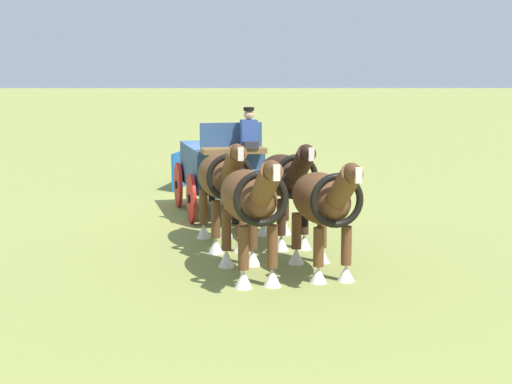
{
  "coord_description": "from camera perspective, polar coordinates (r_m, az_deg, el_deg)",
  "views": [
    {
      "loc": [
        20.37,
        0.8,
        3.65
      ],
      "look_at": [
        4.4,
        0.86,
        1.2
      ],
      "focal_mm": 58.67,
      "sensor_mm": 36.0,
      "label": 1
    }
  ],
  "objects": [
    {
      "name": "draft_horse_lead_near",
      "position": [
        14.52,
        4.61,
        -0.7
      ],
      "size": [
        3.0,
        1.31,
        2.14
      ],
      "color": "brown",
      "rests_on": "ground"
    },
    {
      "name": "draft_horse_rear_near",
      "position": [
        16.98,
        2.01,
        0.86
      ],
      "size": [
        3.16,
        1.31,
        2.19
      ],
      "color": "#331E14",
      "rests_on": "ground"
    },
    {
      "name": "draft_horse_lead_off",
      "position": [
        14.18,
        -0.41,
        -0.59
      ],
      "size": [
        3.14,
        1.33,
        2.22
      ],
      "color": "brown",
      "rests_on": "ground"
    },
    {
      "name": "sponsor_banner",
      "position": [
        25.63,
        -4.72,
        1.73
      ],
      "size": [
        3.16,
        0.65,
        1.1
      ],
      "primitive_type": "cube",
      "rotation": [
        0.0,
        0.0,
        -0.19
      ],
      "color": "#1959B2",
      "rests_on": "ground"
    },
    {
      "name": "draft_horse_rear_off",
      "position": [
        16.7,
        -2.31,
        0.83
      ],
      "size": [
        3.11,
        1.33,
        2.23
      ],
      "color": "brown",
      "rests_on": "ground"
    },
    {
      "name": "ground_plane",
      "position": [
        20.71,
        -2.43,
        -1.44
      ],
      "size": [
        220.0,
        220.0,
        0.0
      ],
      "primitive_type": "plane",
      "color": "olive"
    },
    {
      "name": "show_wagon",
      "position": [
        20.4,
        -2.36,
        1.65
      ],
      "size": [
        5.85,
        2.58,
        2.69
      ],
      "color": "#2D4C7A",
      "rests_on": "ground"
    }
  ]
}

